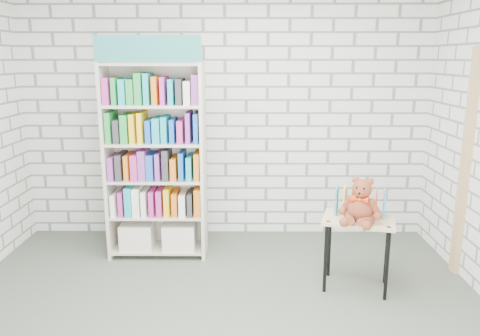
{
  "coord_description": "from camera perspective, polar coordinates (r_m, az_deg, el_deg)",
  "views": [
    {
      "loc": [
        0.21,
        -3.21,
        2.0
      ],
      "look_at": [
        0.17,
        0.95,
        1.02
      ],
      "focal_mm": 35.0,
      "sensor_mm": 36.0,
      "label": 1
    }
  ],
  "objects": [
    {
      "name": "ground",
      "position": [
        3.78,
        -2.88,
        -18.6
      ],
      "size": [
        4.5,
        4.5,
        0.0
      ],
      "primitive_type": "plane",
      "color": "#454E41",
      "rests_on": "ground"
    },
    {
      "name": "table_books",
      "position": [
        4.24,
        14.45,
        -3.94
      ],
      "size": [
        0.45,
        0.29,
        0.25
      ],
      "color": "teal",
      "rests_on": "display_table"
    },
    {
      "name": "bookshelf",
      "position": [
        4.75,
        -10.21,
        0.98
      ],
      "size": [
        0.98,
        0.38,
        2.2
      ],
      "color": "beige",
      "rests_on": "ground"
    },
    {
      "name": "room_shell",
      "position": [
        3.22,
        -3.25,
        9.46
      ],
      "size": [
        4.52,
        4.02,
        2.81
      ],
      "color": "silver",
      "rests_on": "ground"
    },
    {
      "name": "door_trim",
      "position": [
        4.72,
        25.78,
        0.34
      ],
      "size": [
        0.05,
        0.12,
        2.1
      ],
      "primitive_type": "cube",
      "color": "tan",
      "rests_on": "ground"
    },
    {
      "name": "teddy_bear",
      "position": [
        4.05,
        14.49,
        -4.35
      ],
      "size": [
        0.36,
        0.35,
        0.39
      ],
      "color": "maroon",
      "rests_on": "display_table"
    },
    {
      "name": "display_table",
      "position": [
        4.22,
        14.22,
        -7.12
      ],
      "size": [
        0.69,
        0.57,
        0.65
      ],
      "color": "tan",
      "rests_on": "ground"
    }
  ]
}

